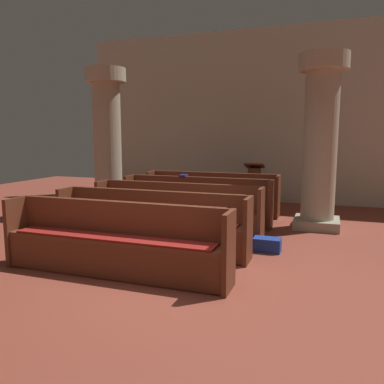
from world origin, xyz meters
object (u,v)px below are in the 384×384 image
pew_row_4 (113,237)px  pillar_far_side (107,139)px  pew_row_1 (196,199)px  pew_row_3 (150,220)px  pew_row_0 (211,192)px  hymn_book (184,175)px  pew_row_2 (177,208)px  pillar_aisle_side (320,139)px  kneeler_box_blue (267,245)px  lectern (254,188)px

pew_row_4 → pillar_far_side: pillar_far_side is taller
pew_row_1 → pew_row_3: (0.00, -2.13, 0.00)m
pew_row_3 → pillar_far_side: size_ratio=0.94×
pew_row_0 → hymn_book: hymn_book is taller
pew_row_2 → hymn_book: bearing=105.3°
pew_row_3 → pillar_aisle_side: (2.32, 2.50, 1.19)m
pew_row_2 → pew_row_4: size_ratio=1.00×
pew_row_1 → kneeler_box_blue: pew_row_1 is taller
pew_row_0 → lectern: 1.51m
pew_row_3 → pillar_far_side: (-2.27, 2.53, 1.19)m
lectern → kneeler_box_blue: size_ratio=2.64×
pew_row_3 → pew_row_2: bearing=90.0°
kneeler_box_blue → pew_row_2: bearing=164.8°
pew_row_1 → pew_row_4: 3.19m
pew_row_3 → pillar_aisle_side: bearing=47.2°
pew_row_4 → pillar_far_side: (-2.27, 3.60, 1.19)m
pillar_far_side → kneeler_box_blue: pillar_far_side is taller
pew_row_0 → pew_row_4: same height
pew_row_4 → pillar_aisle_side: size_ratio=0.94×
pew_row_2 → pew_row_3: same height
pew_row_0 → hymn_book: 1.03m
pillar_aisle_side → hymn_book: (-2.66, -0.18, -0.75)m
pew_row_2 → pillar_aisle_side: (2.32, 1.44, 1.19)m
kneeler_box_blue → lectern: bearing=103.5°
hymn_book → kneeler_box_blue: size_ratio=0.50×
pew_row_1 → pillar_aisle_side: pillar_aisle_side is taller
pillar_far_side → lectern: size_ratio=2.98×
pew_row_3 → hymn_book: 2.39m
pew_row_4 → kneeler_box_blue: 2.39m
pew_row_1 → pew_row_4: (0.00, -3.19, 0.00)m
pillar_aisle_side → pew_row_3: bearing=-132.8°
hymn_book → pillar_far_side: bearing=173.6°
pew_row_4 → lectern: lectern is taller
hymn_book → pew_row_1: bearing=-29.5°
pillar_aisle_side → pillar_far_side: same height
pew_row_3 → hymn_book: (-0.34, 2.32, 0.44)m
pew_row_0 → lectern: lectern is taller
lectern → kneeler_box_blue: 4.02m
pew_row_4 → lectern: size_ratio=2.81×
hymn_book → kneeler_box_blue: (2.01, -1.71, -0.83)m
pew_row_0 → pillar_far_side: 2.64m
pew_row_2 → kneeler_box_blue: 1.77m
hymn_book → pew_row_2: bearing=-74.7°
pew_row_4 → lectern: 5.62m
pew_row_1 → pillar_aisle_side: bearing=9.2°
pillar_far_side → kneeler_box_blue: size_ratio=7.89×
pew_row_1 → pew_row_2: bearing=-90.0°
lectern → pew_row_4: bearing=-97.4°
pew_row_4 → pillar_far_side: 4.42m
lectern → hymn_book: bearing=-116.1°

